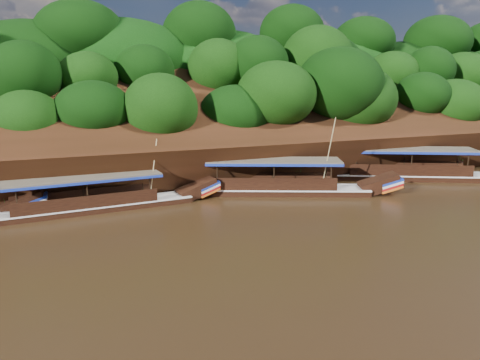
# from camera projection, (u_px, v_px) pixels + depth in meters

# --- Properties ---
(ground) EXTENTS (160.00, 160.00, 0.00)m
(ground) POSITION_uv_depth(u_px,v_px,m) (345.00, 219.00, 29.62)
(ground) COLOR black
(ground) RESTS_ON ground
(riverbank) EXTENTS (120.00, 30.06, 19.40)m
(riverbank) POSITION_uv_depth(u_px,v_px,m) (223.00, 143.00, 49.80)
(riverbank) COLOR black
(riverbank) RESTS_ON ground
(boat_0) EXTENTS (16.14, 9.46, 7.34)m
(boat_0) POSITION_uv_depth(u_px,v_px,m) (428.00, 173.00, 40.96)
(boat_0) COLOR black
(boat_0) RESTS_ON ground
(boat_1) EXTENTS (15.02, 8.01, 6.48)m
(boat_1) POSITION_uv_depth(u_px,v_px,m) (294.00, 186.00, 36.02)
(boat_1) COLOR black
(boat_1) RESTS_ON ground
(boat_2) EXTENTS (15.17, 3.26, 5.00)m
(boat_2) POSITION_uv_depth(u_px,v_px,m) (110.00, 201.00, 31.90)
(boat_2) COLOR black
(boat_2) RESTS_ON ground
(reeds) EXTENTS (49.54, 2.20, 1.96)m
(reeds) POSITION_uv_depth(u_px,v_px,m) (250.00, 180.00, 37.00)
(reeds) COLOR #25701C
(reeds) RESTS_ON ground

